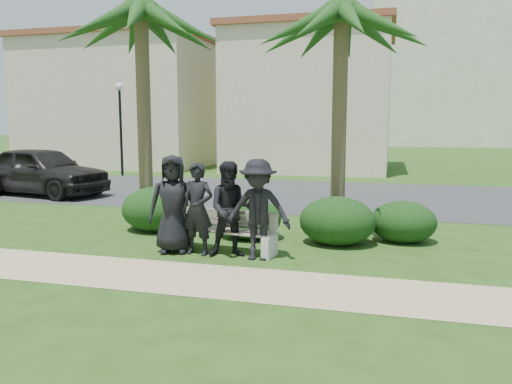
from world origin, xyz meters
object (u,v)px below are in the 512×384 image
man_b (198,209)px  park_bench (221,234)px  street_lamp (120,112)px  man_a (173,204)px  man_c (231,209)px  palm_left (141,14)px  palm_right (342,15)px  man_d (258,210)px  car_a (42,171)px

man_b → park_bench: bearing=48.3°
street_lamp → man_a: (8.21, -12.36, -2.02)m
man_a → man_c: man_a is taller
man_c → palm_left: 5.24m
palm_right → street_lamp: bearing=138.0°
man_b → palm_right: 5.11m
man_b → man_d: (1.17, -0.05, 0.05)m
man_d → palm_right: bearing=59.6°
man_b → car_a: size_ratio=0.35×
man_b → car_a: 10.03m
park_bench → man_a: 1.06m
park_bench → man_b: bearing=-129.5°
street_lamp → man_d: (9.88, -12.43, -2.04)m
street_lamp → man_b: street_lamp is taller
street_lamp → man_b: 15.28m
park_bench → man_c: (0.31, -0.29, 0.53)m
park_bench → palm_left: 5.42m
man_a → street_lamp: bearing=106.2°
man_c → car_a: man_c is taller
man_d → car_a: bearing=141.4°
palm_right → car_a: bearing=161.3°
park_bench → man_b: 0.69m
park_bench → man_b: (-0.34, -0.31, 0.52)m
park_bench → man_b: size_ratio=1.31×
park_bench → man_a: (-0.84, -0.29, 0.58)m
man_b → man_a: bearing=-176.8°
man_a → man_b: man_a is taller
street_lamp → palm_left: size_ratio=0.73×
park_bench → man_c: bearing=-34.9°
man_c → palm_right: 4.82m
palm_left → palm_right: palm_left is taller
street_lamp → man_a: 14.97m
man_d → palm_left: (-3.27, 2.08, 3.97)m
palm_left → man_b: bearing=-44.1°
man_c → palm_right: palm_right is taller
park_bench → car_a: bearing=153.9°
palm_left → man_c: bearing=-36.2°
man_b → man_c: (0.65, 0.03, 0.02)m
man_d → palm_left: palm_left is taller
man_d → man_c: bearing=166.6°
street_lamp → palm_right: palm_right is taller
man_a → man_d: bearing=-19.8°
man_b → man_d: 1.17m
man_a → man_d: 1.67m
street_lamp → park_bench: size_ratio=1.91×
park_bench → street_lamp: bearing=134.7°
palm_left → car_a: 8.21m
man_b → man_c: 0.65m
man_b → man_c: bearing=7.9°
palm_right → man_d: bearing=-114.8°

